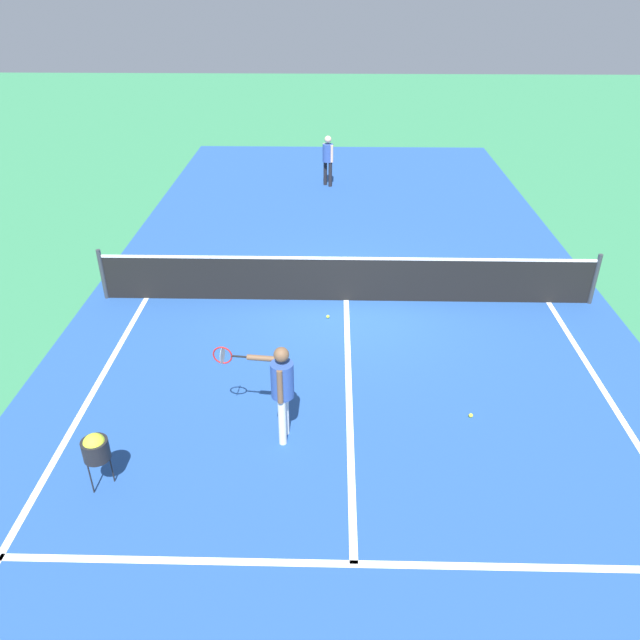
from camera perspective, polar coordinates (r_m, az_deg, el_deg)
name	(u,v)px	position (r m, az deg, el deg)	size (l,w,h in m)	color
ground_plane	(346,300)	(12.62, 2.44, 1.84)	(60.00, 60.00, 0.00)	#337F51
court_surface_inbounds	(346,300)	(12.62, 2.44, 1.84)	(10.62, 24.40, 0.00)	#234C93
line_sideline_left	(17,526)	(8.77, -26.21, -16.71)	(0.10, 11.89, 0.01)	white
line_service_near	(354,564)	(7.60, 3.15, -21.58)	(8.22, 0.10, 0.01)	white
line_center_service	(349,395)	(9.91, 2.69, -6.92)	(0.10, 6.40, 0.01)	white
net	(347,279)	(12.39, 2.48, 3.84)	(9.94, 0.09, 1.07)	#33383D
player_near	(280,384)	(8.54, -3.68, -5.92)	(1.15, 0.59, 1.55)	white
player_far	(328,156)	(19.31, 0.73, 14.92)	(0.32, 0.32, 1.52)	black
ball_hopper	(95,448)	(8.43, -20.05, -11.01)	(0.34, 0.34, 0.87)	black
tennis_ball_near_net	(328,317)	(11.95, 0.73, 0.32)	(0.07, 0.07, 0.07)	#CCE033
tennis_ball_mid_court	(471,415)	(9.72, 13.76, -8.56)	(0.07, 0.07, 0.07)	#CCE033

